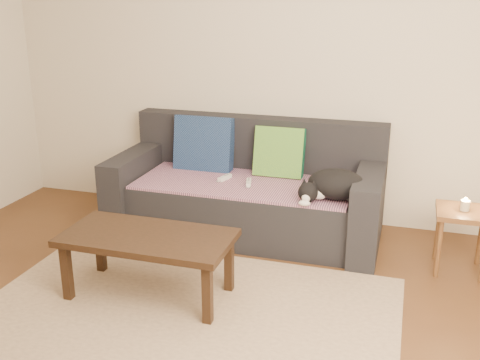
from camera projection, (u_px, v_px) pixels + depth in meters
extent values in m
plane|color=brown|center=(169.00, 336.00, 3.15)|extent=(4.50, 4.50, 0.00)
cube|color=beige|center=(263.00, 62.00, 4.56)|extent=(4.50, 0.04, 2.60)
cube|color=#232328|center=(245.00, 209.00, 4.45)|extent=(1.70, 0.78, 0.42)
cube|color=#232328|center=(259.00, 143.00, 4.68)|extent=(2.10, 0.18, 0.45)
cube|color=#232328|center=(136.00, 187.00, 4.68)|extent=(0.20, 0.90, 0.60)
cube|color=#232328|center=(368.00, 211.00, 4.16)|extent=(0.20, 0.90, 0.60)
cube|color=#48294D|center=(244.00, 183.00, 4.36)|extent=(1.66, 0.74, 0.02)
cube|color=navy|center=(204.00, 146.00, 4.65)|extent=(0.49, 0.21, 0.50)
cube|color=#0D563C|center=(279.00, 152.00, 4.48)|extent=(0.40, 0.19, 0.41)
ellipsoid|color=black|center=(336.00, 184.00, 3.97)|extent=(0.42, 0.32, 0.22)
sphere|color=black|center=(308.00, 192.00, 3.91)|extent=(0.15, 0.15, 0.14)
sphere|color=white|center=(306.00, 198.00, 3.87)|extent=(0.06, 0.06, 0.06)
ellipsoid|color=black|center=(358.00, 200.00, 3.86)|extent=(0.17, 0.06, 0.05)
cube|color=white|center=(225.00, 178.00, 4.41)|extent=(0.08, 0.15, 0.03)
cube|color=white|center=(249.00, 183.00, 4.30)|extent=(0.07, 0.15, 0.03)
cube|color=brown|center=(464.00, 213.00, 3.78)|extent=(0.36, 0.36, 0.04)
cylinder|color=brown|center=(439.00, 249.00, 3.76)|extent=(0.03, 0.03, 0.41)
cylinder|color=brown|center=(437.00, 233.00, 4.02)|extent=(0.03, 0.03, 0.41)
cylinder|color=brown|center=(480.00, 237.00, 3.94)|extent=(0.03, 0.03, 0.41)
cylinder|color=beige|center=(465.00, 205.00, 3.76)|extent=(0.06, 0.06, 0.07)
sphere|color=#FFBF59|center=(466.00, 199.00, 3.75)|extent=(0.02, 0.02, 0.02)
cube|color=tan|center=(179.00, 321.00, 3.29)|extent=(2.50, 1.80, 0.01)
cube|color=#311D13|center=(147.00, 238.00, 3.46)|extent=(1.05, 0.53, 0.04)
cube|color=#311D13|center=(67.00, 273.00, 3.47)|extent=(0.05, 0.05, 0.38)
cube|color=#311D13|center=(207.00, 295.00, 3.21)|extent=(0.05, 0.05, 0.38)
cube|color=#311D13|center=(100.00, 246.00, 3.83)|extent=(0.05, 0.05, 0.38)
cube|color=#311D13|center=(229.00, 264.00, 3.58)|extent=(0.05, 0.05, 0.38)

